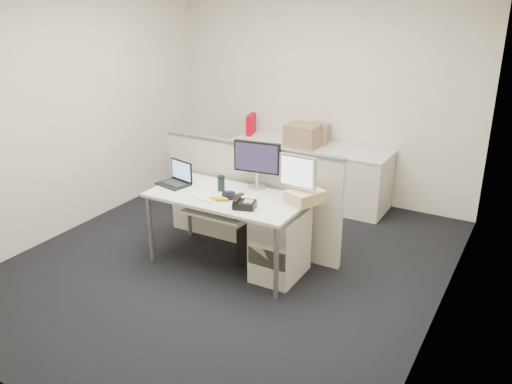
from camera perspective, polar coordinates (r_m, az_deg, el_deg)
The scene contains 28 objects.
floor at distance 5.47m, azimuth -2.91°, elevation -7.54°, with size 4.00×4.50×0.01m, color black.
wall_back at distance 6.92m, azimuth 6.98°, elevation 10.46°, with size 4.00×0.02×2.70m, color beige.
wall_front at distance 3.39m, azimuth -24.01°, elevation -2.78°, with size 4.00×0.02×2.70m, color beige.
wall_left at distance 6.24m, azimuth -19.08°, elevation 8.30°, with size 0.02×4.50×2.70m, color beige.
wall_right at distance 4.27m, azimuth 20.11°, elevation 2.56°, with size 0.02×4.50×2.70m, color beige.
desk at distance 5.18m, azimuth -3.05°, elevation -1.03°, with size 1.50×0.75×0.73m.
keyboard_tray at distance 5.06m, azimuth -4.13°, elevation -2.17°, with size 0.62×0.32×0.02m, color silver.
drawer_pedestal at distance 5.11m, azimuth 2.57°, elevation -5.52°, with size 0.40×0.55×0.65m, color beige.
cubicle_partition at distance 5.57m, azimuth -0.59°, elevation -0.61°, with size 2.00×0.06×1.10m, color beige.
back_counter at distance 6.89m, azimuth 5.59°, elevation 1.93°, with size 2.00×0.60×0.72m, color beige.
monitor_main at distance 5.26m, azimuth 0.13°, elevation 2.86°, with size 0.47×0.18×0.47m, color black.
monitor_small at distance 4.93m, azimuth 4.41°, elevation 1.34°, with size 0.36×0.18×0.44m, color #B7B7BC.
laptop at distance 5.44m, azimuth -8.74°, elevation 1.88°, with size 0.31×0.23×0.23m, color black.
trackball at distance 5.08m, azimuth -2.89°, elevation -0.38°, with size 0.13×0.13×0.05m, color black.
desk_phone at distance 4.86m, azimuth -1.21°, elevation -1.34°, with size 0.19×0.16×0.06m, color black.
paper_stack at distance 5.15m, azimuth -4.67°, elevation -0.34°, with size 0.23×0.29×0.01m, color silver.
sticky_pad at distance 5.06m, azimuth -1.34°, elevation -0.66°, with size 0.08×0.08×0.01m, color yellow.
travel_mug at distance 5.22m, azimuth -3.69°, elevation 0.80°, with size 0.07×0.07×0.15m, color black.
banana at distance 5.03m, azimuth -3.98°, elevation -0.68°, with size 0.19×0.05×0.04m, color gold.
cellphone at distance 5.14m, azimuth -1.83°, elevation -0.31°, with size 0.05×0.10×0.01m, color black.
manila_folders at distance 4.98m, azimuth 5.18°, elevation -0.48°, with size 0.25×0.31×0.12m, color #DEC683.
keyboard at distance 5.05m, azimuth -3.41°, elevation -1.87°, with size 0.48×0.17×0.03m, color black.
pc_tower_desk at distance 5.43m, azimuth -0.03°, elevation -5.30°, with size 0.17×0.42×0.39m, color black.
pc_tower_spare_dark at distance 7.36m, azimuth -5.78°, elevation 1.98°, with size 0.18×0.45×0.42m, color black.
pc_tower_spare_silver at distance 7.80m, azimuth -5.62°, elevation 3.28°, with size 0.20×0.50×0.46m, color #B7B7BC.
cardboard_box_left at distance 6.65m, azimuth 4.92°, elevation 5.84°, with size 0.39×0.30×0.30m, color #886B4B.
cardboard_box_right at distance 6.85m, azimuth 6.15°, elevation 6.06°, with size 0.35×0.27×0.25m, color #886B4B.
red_binder at distance 7.22m, azimuth -0.52°, elevation 7.07°, with size 0.07×0.30×0.28m, color #A30014.
Camera 1 is at (2.59, -4.04, 2.62)m, focal length 38.00 mm.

